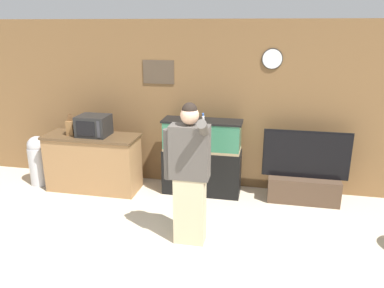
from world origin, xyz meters
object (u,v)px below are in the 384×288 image
person_standing (189,173)px  counter_island (93,162)px  microwave (94,126)px  trash_bin (39,160)px  tv_on_stand (304,181)px  knife_block (71,127)px  aquarium_on_stand (202,157)px

person_standing → counter_island: bearing=146.5°
microwave → person_standing: size_ratio=0.27×
trash_bin → counter_island: bearing=-0.5°
tv_on_stand → person_standing: (-1.43, -1.42, 0.58)m
counter_island → knife_block: bearing=-171.0°
counter_island → trash_bin: counter_island is taller
person_standing → tv_on_stand: bearing=44.8°
counter_island → aquarium_on_stand: 1.72m
tv_on_stand → trash_bin: bearing=-177.0°
aquarium_on_stand → tv_on_stand: aquarium_on_stand is taller
tv_on_stand → trash_bin: (-4.20, -0.22, 0.10)m
microwave → person_standing: 2.12m
tv_on_stand → trash_bin: size_ratio=1.52×
counter_island → trash_bin: 0.97m
person_standing → trash_bin: size_ratio=2.11×
microwave → aquarium_on_stand: 1.72m
counter_island → tv_on_stand: 3.24m
knife_block → tv_on_stand: 3.61m
counter_island → microwave: 0.60m
microwave → trash_bin: size_ratio=0.57×
tv_on_stand → person_standing: size_ratio=0.72×
counter_island → trash_bin: size_ratio=1.79×
tv_on_stand → microwave: bearing=-176.0°
person_standing → trash_bin: person_standing is taller
knife_block → aquarium_on_stand: 2.07m
microwave → aquarium_on_stand: bearing=6.9°
counter_island → knife_block: (-0.31, -0.05, 0.57)m
knife_block → person_standing: 2.40m
knife_block → tv_on_stand: knife_block is taller
aquarium_on_stand → knife_block: bearing=-172.8°
trash_bin → aquarium_on_stand: bearing=4.2°
counter_island → microwave: size_ratio=3.14×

